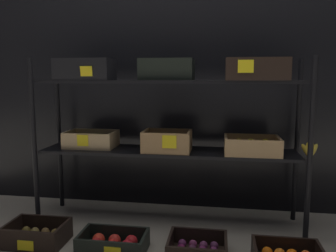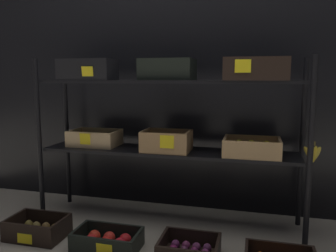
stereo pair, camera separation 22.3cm
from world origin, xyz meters
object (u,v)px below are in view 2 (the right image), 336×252
at_px(crate_ground_plum, 189,251).
at_px(display_rack, 167,113).
at_px(crate_ground_kiwi, 38,230).
at_px(crate_ground_apple_red, 108,241).

bearing_deg(crate_ground_plum, display_rack, 119.13).
bearing_deg(display_rack, crate_ground_plum, -60.87).
xyz_separation_m(crate_ground_kiwi, crate_ground_apple_red, (0.48, -0.02, -0.00)).
bearing_deg(crate_ground_apple_red, display_rack, 60.53).
bearing_deg(crate_ground_apple_red, crate_ground_kiwi, 177.49).
xyz_separation_m(display_rack, crate_ground_plum, (0.23, -0.41, -0.71)).
bearing_deg(crate_ground_plum, crate_ground_apple_red, -177.85).
height_order(display_rack, crate_ground_kiwi, display_rack).
relative_size(crate_ground_kiwi, crate_ground_plum, 1.06).
relative_size(crate_ground_kiwi, crate_ground_apple_red, 0.91).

